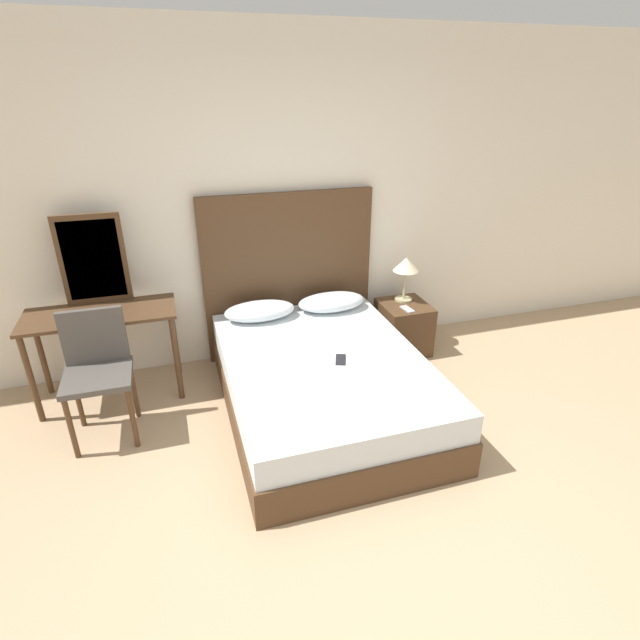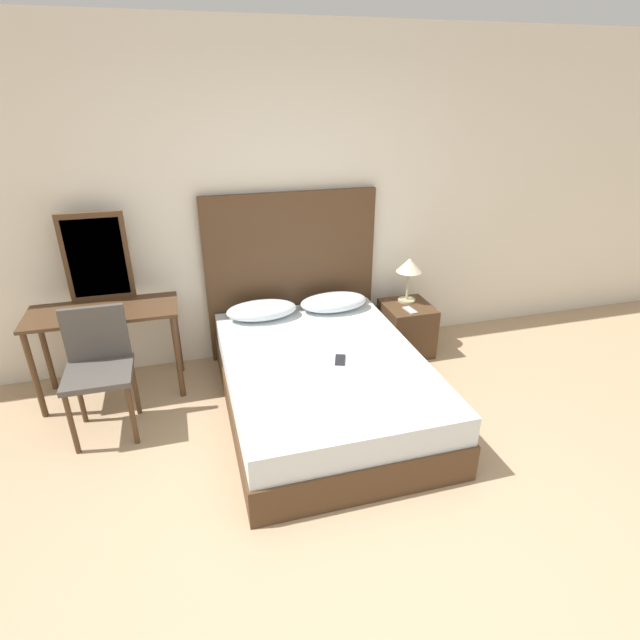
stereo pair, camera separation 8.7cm
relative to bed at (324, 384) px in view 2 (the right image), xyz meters
The scene contains 13 objects.
ground_plane 1.46m from the bed, 94.29° to the right, with size 16.00×16.00×0.00m, color tan.
wall_back 1.56m from the bed, 95.69° to the left, with size 10.00×0.06×2.70m.
bed is the anchor object (origin of this frame).
headboard 1.12m from the bed, 90.00° to the left, with size 1.49×0.05×1.45m.
pillow_left 0.89m from the bed, 112.17° to the left, with size 0.59×0.31×0.15m.
pillow_right 0.89m from the bed, 67.83° to the left, with size 0.59×0.31×0.15m.
phone_on_bed 0.27m from the bed, 40.32° to the right, with size 0.12×0.16×0.01m.
nightstand 1.21m from the bed, 35.20° to the left, with size 0.42×0.45×0.46m.
table_lamp 1.39m from the bed, 37.80° to the left, with size 0.23×0.23×0.41m.
phone_on_nightstand 1.14m from the bed, 31.49° to the left, with size 0.09×0.16×0.01m.
vanity_desk 1.71m from the bed, 155.68° to the left, with size 1.08×0.47×0.72m.
vanity_mirror 1.96m from the bed, 149.46° to the left, with size 0.47×0.03×0.68m.
chair 1.58m from the bed, behind, with size 0.44×0.42×0.89m.
Camera 2 is at (-0.77, -1.58, 2.25)m, focal length 28.00 mm.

